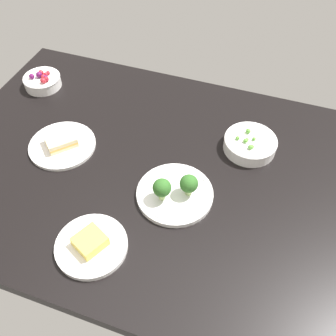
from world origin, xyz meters
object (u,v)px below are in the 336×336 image
object	(u,v)px
bowl_peas	(250,144)
bowl_berries	(42,81)
plate_sandwich	(62,144)
plate_cheese	(91,245)
plate_broccoli	(176,191)

from	to	relation	value
bowl_peas	bowl_berries	size ratio (longest dim) A/B	1.22
plate_sandwich	bowl_peas	xyz separation A→B (cm)	(55.35, 18.48, 1.08)
plate_sandwich	bowl_peas	size ratio (longest dim) A/B	1.27
plate_sandwich	bowl_berries	xyz separation A→B (cm)	(-21.92, 24.84, 1.19)
bowl_peas	bowl_berries	xyz separation A→B (cm)	(-77.27, 6.37, 0.11)
plate_cheese	plate_sandwich	bearing A→B (deg)	130.67
plate_cheese	plate_broccoli	xyz separation A→B (cm)	(14.93, 22.28, 0.95)
plate_cheese	plate_broccoli	size ratio (longest dim) A/B	0.85
plate_sandwich	plate_broccoli	bearing A→B (deg)	-9.36
plate_sandwich	plate_broccoli	distance (cm)	40.23
bowl_peas	plate_cheese	xyz separation A→B (cm)	(-30.60, -47.29, -0.95)
plate_sandwich	bowl_peas	bearing A→B (deg)	18.46
bowl_berries	bowl_peas	bearing A→B (deg)	-4.71
plate_broccoli	bowl_berries	world-z (taller)	plate_broccoli
plate_broccoli	bowl_berries	distance (cm)	69.13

